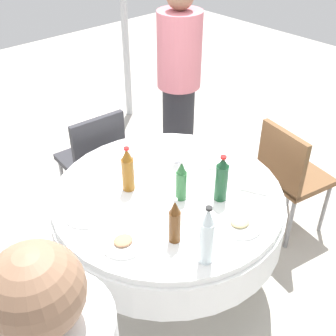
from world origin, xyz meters
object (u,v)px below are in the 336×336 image
object	(u,v)px
bottle_amber_rear	(128,170)
plate_north	(123,243)
plate_inner	(86,214)
plate_near	(240,224)
chair_west	(94,156)
person_east	(179,85)
plate_mid	(212,157)
chair_front	(289,172)
dining_table	(168,212)
bottle_brown_far	(175,222)
bottle_clear_south	(207,237)
bottle_dark_green_east	(222,179)
wine_glass_right	(130,153)
wine_glass_rear	(179,147)
bottle_green_right	(181,181)

from	to	relation	value
bottle_amber_rear	plate_north	xyz separation A→B (m)	(-0.29, -0.33, -0.12)
plate_inner	plate_near	world-z (taller)	plate_near
chair_west	plate_near	bearing A→B (deg)	-85.00
person_east	plate_mid	bearing A→B (deg)	-73.98
plate_north	chair_front	bearing A→B (deg)	-1.18
dining_table	bottle_brown_far	xyz separation A→B (m)	(-0.23, -0.31, 0.27)
bottle_amber_rear	plate_near	bearing A→B (deg)	-69.59
bottle_clear_south	bottle_dark_green_east	distance (m)	0.47
wine_glass_right	plate_near	xyz separation A→B (m)	(0.10, -0.77, -0.10)
bottle_clear_south	wine_glass_rear	distance (m)	0.82
bottle_dark_green_east	plate_north	bearing A→B (deg)	173.03
dining_table	plate_near	bearing A→B (deg)	-79.73
wine_glass_right	chair_west	distance (m)	0.66
bottle_amber_rear	dining_table	bearing A→B (deg)	-48.29
wine_glass_rear	person_east	size ratio (longest dim) A/B	0.10
wine_glass_right	plate_inner	xyz separation A→B (m)	(-0.43, -0.18, -0.10)
bottle_dark_green_east	bottle_brown_far	distance (m)	0.41
chair_west	chair_front	bearing A→B (deg)	-46.09
bottle_dark_green_east	plate_inner	size ratio (longest dim) A/B	1.24
bottle_brown_far	bottle_amber_rear	xyz separation A→B (m)	(0.08, 0.47, 0.01)
bottle_amber_rear	plate_near	distance (m)	0.67
person_east	bottle_amber_rear	bearing A→B (deg)	-100.30
plate_north	plate_near	distance (m)	0.59
wine_glass_right	chair_west	world-z (taller)	wine_glass_right
bottle_dark_green_east	plate_north	world-z (taller)	bottle_dark_green_east
bottle_amber_rear	plate_near	xyz separation A→B (m)	(0.23, -0.62, -0.12)
plate_north	bottle_brown_far	bearing A→B (deg)	-34.93
chair_front	plate_inner	bearing A→B (deg)	-91.79
chair_front	wine_glass_right	bearing A→B (deg)	-106.20
wine_glass_rear	plate_mid	size ratio (longest dim) A/B	0.62
dining_table	bottle_dark_green_east	bearing A→B (deg)	-54.54
bottle_brown_far	person_east	xyz separation A→B (m)	(1.12, 1.16, -0.02)
plate_mid	plate_north	bearing A→B (deg)	-165.34
bottle_dark_green_east	bottle_brown_far	world-z (taller)	bottle_dark_green_east
bottle_clear_south	plate_north	size ratio (longest dim) A/B	1.52
dining_table	bottle_green_right	world-z (taller)	bottle_green_right
wine_glass_right	bottle_dark_green_east	bearing A→B (deg)	-71.29
bottle_clear_south	wine_glass_right	world-z (taller)	bottle_clear_south
bottle_amber_rear	wine_glass_right	distance (m)	0.20
bottle_dark_green_east	chair_west	world-z (taller)	bottle_dark_green_east
chair_front	bottle_brown_far	bearing A→B (deg)	-73.06
bottle_green_right	plate_inner	xyz separation A→B (m)	(-0.47, 0.23, -0.11)
bottle_green_right	person_east	distance (m)	1.29
bottle_brown_far	person_east	distance (m)	1.62
dining_table	chair_front	xyz separation A→B (m)	(0.95, -0.19, -0.07)
wine_glass_rear	plate_north	xyz separation A→B (m)	(-0.69, -0.34, -0.10)
bottle_amber_rear	wine_glass_right	bearing A→B (deg)	48.64
wine_glass_rear	plate_near	xyz separation A→B (m)	(-0.17, -0.63, -0.10)
plate_near	chair_front	distance (m)	0.94
bottle_amber_rear	bottle_green_right	distance (m)	0.30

